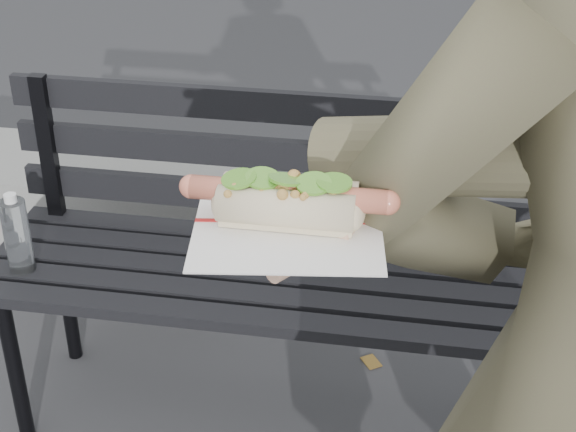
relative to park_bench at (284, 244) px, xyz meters
name	(u,v)px	position (x,y,z in m)	size (l,w,h in m)	color
park_bench	(284,244)	(0.00, 0.00, 0.00)	(1.50, 0.44, 0.88)	black
concrete_block	(73,212)	(-0.83, 0.59, -0.32)	(1.20, 0.40, 0.40)	slate
held_hotdog	(479,172)	(0.38, -1.00, 0.74)	(0.62, 0.31, 0.20)	brown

